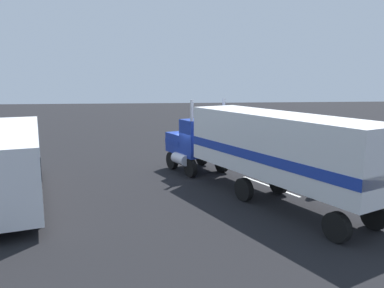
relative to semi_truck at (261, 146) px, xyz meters
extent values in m
plane|color=black|center=(4.82, 2.49, -2.52)|extent=(120.00, 120.00, 0.00)
cube|color=silver|center=(1.64, -1.01, -2.52)|extent=(4.07, 1.98, 0.01)
cube|color=silver|center=(0.53, -3.90, -2.52)|extent=(4.10, 1.91, 0.01)
cube|color=#193399|center=(6.20, 2.88, -0.82)|extent=(2.69, 3.03, 1.20)
cube|color=#193399|center=(4.75, 2.20, -0.32)|extent=(2.32, 2.86, 2.20)
cube|color=silver|center=(7.05, 3.27, -0.82)|extent=(0.96, 1.94, 1.08)
cube|color=#193399|center=(6.20, 2.88, -0.76)|extent=(2.70, 3.06, 0.36)
cylinder|color=silver|center=(3.79, 2.97, 0.28)|extent=(0.18, 0.18, 3.40)
cylinder|color=silver|center=(4.72, 0.97, 0.28)|extent=(0.18, 0.18, 3.40)
cube|color=silver|center=(-1.01, -0.48, 0.23)|extent=(10.62, 6.78, 2.80)
cube|color=#193399|center=(-1.01, -0.48, -0.19)|extent=(10.63, 6.82, 0.44)
cylinder|color=silver|center=(4.58, 3.56, -1.57)|extent=(1.45, 1.13, 0.64)
cylinder|color=black|center=(6.01, 4.00, -1.97)|extent=(1.12, 0.74, 1.10)
cylinder|color=black|center=(6.94, 2.01, -1.97)|extent=(1.12, 0.74, 1.10)
cylinder|color=black|center=(3.93, 3.03, -1.97)|extent=(1.12, 0.74, 1.10)
cylinder|color=black|center=(4.85, 1.04, -1.97)|extent=(1.12, 0.74, 1.10)
cylinder|color=black|center=(-0.56, 0.94, -1.97)|extent=(1.12, 0.74, 1.10)
cylinder|color=black|center=(0.36, -1.05, -1.97)|extent=(1.12, 0.74, 1.10)
cylinder|color=black|center=(-5.32, -1.27, -1.97)|extent=(1.12, 0.74, 1.10)
cylinder|color=black|center=(-4.40, -3.26, -1.97)|extent=(1.12, 0.74, 1.10)
cylinder|color=#2D3347|center=(-0.24, -2.63, -2.11)|extent=(0.18, 0.18, 0.82)
cylinder|color=#2D3347|center=(-0.09, -2.62, -2.11)|extent=(0.18, 0.18, 0.82)
cylinder|color=gray|center=(-0.16, -2.63, -1.41)|extent=(0.34, 0.34, 0.58)
sphere|color=tan|center=(-0.16, -2.63, -1.01)|extent=(0.23, 0.23, 0.23)
cube|color=black|center=(-0.15, -2.83, -1.39)|extent=(0.27, 0.18, 0.36)
cube|color=silver|center=(0.73, 11.83, -0.57)|extent=(11.27, 5.56, 2.90)
cube|color=black|center=(0.73, 11.83, 0.01)|extent=(10.65, 5.41, 0.90)
cylinder|color=black|center=(4.98, 11.91, -2.02)|extent=(1.04, 0.55, 1.00)
cylinder|color=black|center=(-2.50, 9.70, -2.02)|extent=(1.04, 0.55, 1.00)
cylinder|color=black|center=(0.40, -4.90, -2.19)|extent=(0.67, 0.21, 0.66)
cylinder|color=black|center=(-1.03, -5.14, -2.19)|extent=(0.67, 0.21, 0.66)
cube|color=maroon|center=(-0.31, -5.02, -1.91)|extent=(1.12, 0.42, 0.36)
cylinder|color=silver|center=(0.30, -4.91, -1.74)|extent=(0.29, 0.12, 0.69)
camera|label=1|loc=(-17.45, 5.12, 3.31)|focal=35.57mm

